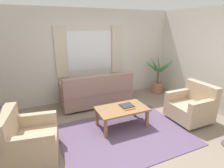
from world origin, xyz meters
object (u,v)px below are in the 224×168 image
at_px(armchair_right, 192,106).
at_px(book_stack_on_table, 127,106).
at_px(armchair_left, 28,140).
at_px(coffee_table, 122,110).
at_px(potted_plant, 158,77).
at_px(couch, 97,93).

distance_m(armchair_right, book_stack_on_table, 1.56).
bearing_deg(armchair_right, book_stack_on_table, -106.11).
xyz_separation_m(armchair_left, book_stack_on_table, (2.01, 0.29, 0.11)).
height_order(armchair_right, coffee_table, armchair_right).
relative_size(book_stack_on_table, potted_plant, 0.29).
xyz_separation_m(armchair_left, potted_plant, (3.91, 1.67, 0.19)).
bearing_deg(couch, armchair_right, 135.83).
relative_size(armchair_left, potted_plant, 0.81).
bearing_deg(book_stack_on_table, armchair_right, -15.93).
height_order(armchair_left, book_stack_on_table, armchair_left).
relative_size(couch, coffee_table, 1.73).
height_order(couch, armchair_right, couch).
distance_m(armchair_right, coffee_table, 1.67).
relative_size(armchair_right, book_stack_on_table, 2.59).
xyz_separation_m(coffee_table, book_stack_on_table, (0.13, 0.01, 0.08)).
bearing_deg(book_stack_on_table, couch, 101.34).
xyz_separation_m(couch, book_stack_on_table, (0.25, -1.27, 0.09)).
xyz_separation_m(couch, armchair_right, (1.75, -1.70, -0.01)).
bearing_deg(book_stack_on_table, armchair_left, -171.78).
height_order(armchair_right, potted_plant, potted_plant).
height_order(armchair_right, book_stack_on_table, armchair_right).
bearing_deg(coffee_table, potted_plant, 34.43).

